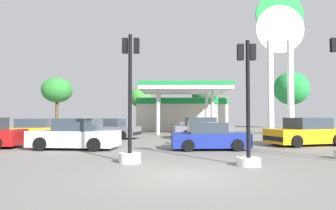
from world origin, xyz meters
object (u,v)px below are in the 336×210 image
object	(u,v)px
car_5	(74,135)
car_0	(110,129)
station_pole_sign	(279,42)
car_6	(33,131)
car_3	(209,137)
traffic_signal_2	(129,124)
tree_1	(140,97)
tree_3	(290,89)
car_4	(201,129)
tree_2	(203,95)
traffic_signal_0	(247,125)
tree_0	(56,90)
car_1	(305,133)

from	to	relation	value
car_5	car_0	bearing A→B (deg)	85.82
station_pole_sign	car_6	bearing A→B (deg)	-160.71
car_3	traffic_signal_2	world-z (taller)	traffic_signal_2
car_5	tree_1	distance (m)	26.20
car_3	car_5	bearing A→B (deg)	178.11
station_pole_sign	tree_3	distance (m)	13.39
car_4	traffic_signal_2	xyz separation A→B (m)	(-4.01, -11.49, 0.72)
car_3	tree_2	bearing A→B (deg)	83.65
traffic_signal_0	tree_2	distance (m)	29.73
traffic_signal_2	tree_0	xyz separation A→B (m)	(-13.15, 27.91, 3.56)
station_pole_sign	car_0	size ratio (longest dim) A/B	2.95
car_0	car_3	xyz separation A→B (m)	(6.42, -7.27, -0.05)
tree_0	car_1	bearing A→B (deg)	-43.74
traffic_signal_0	car_5	bearing A→B (deg)	146.85
car_5	traffic_signal_2	bearing A→B (deg)	-52.06
car_6	tree_1	world-z (taller)	tree_1
car_5	traffic_signal_0	xyz separation A→B (m)	(7.63, -4.99, 0.69)
traffic_signal_0	traffic_signal_2	xyz separation A→B (m)	(-4.24, 0.64, 0.02)
car_1	tree_2	distance (m)	23.11
car_3	car_4	world-z (taller)	car_4
car_6	tree_0	bearing A→B (deg)	106.16
station_pole_sign	car_3	distance (m)	16.79
car_6	tree_3	size ratio (longest dim) A/B	0.61
traffic_signal_2	tree_1	bearing A→B (deg)	94.54
station_pole_sign	tree_3	bearing A→B (deg)	63.46
tree_0	car_5	bearing A→B (deg)	-67.49
traffic_signal_2	tree_3	size ratio (longest dim) A/B	0.65
tree_0	tree_1	xyz separation A→B (m)	(10.75, 2.39, -0.80)
car_3	tree_3	xyz separation A→B (m)	(14.08, 23.82, 4.60)
car_3	car_5	size ratio (longest dim) A/B	0.86
car_4	traffic_signal_2	world-z (taller)	traffic_signal_2
car_4	traffic_signal_2	size ratio (longest dim) A/B	0.96
tree_1	tree_3	size ratio (longest dim) A/B	0.76
station_pole_sign	traffic_signal_0	xyz separation A→B (m)	(-7.59, -16.99, -7.18)
car_4	car_5	world-z (taller)	car_5
traffic_signal_0	car_1	bearing A→B (deg)	52.92
car_5	car_1	bearing A→B (deg)	8.50
traffic_signal_0	tree_2	world-z (taller)	tree_2
car_0	car_5	size ratio (longest dim) A/B	0.97
car_6	tree_3	world-z (taller)	tree_3
tree_1	tree_2	world-z (taller)	tree_2
car_3	tree_0	world-z (taller)	tree_0
car_5	car_4	bearing A→B (deg)	43.97
car_3	tree_3	world-z (taller)	tree_3
station_pole_sign	traffic_signal_0	world-z (taller)	station_pole_sign
car_1	car_6	distance (m)	17.57
traffic_signal_2	tree_3	bearing A→B (deg)	57.76
traffic_signal_0	tree_1	bearing A→B (deg)	102.13
tree_3	car_6	bearing A→B (deg)	-144.02
station_pole_sign	tree_1	distance (m)	20.41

